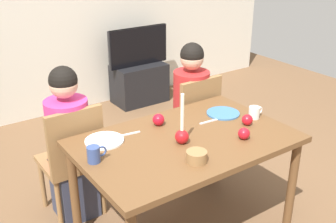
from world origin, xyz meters
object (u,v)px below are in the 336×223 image
object	(u,v)px
person_left_child	(70,147)
candle_centerpiece	(182,133)
mug_right	(255,112)
apple_by_right_mug	(158,120)
dining_table	(185,150)
person_right_child	(191,112)
plate_right	(223,113)
tv	(138,46)
chair_left	(73,156)
apple_near_candle	(244,134)
mug_left	(94,154)
chair_right	(193,120)
tv_stand	(139,83)
plate_left	(104,141)
apple_by_left_plate	(247,120)
bowl_walnuts	(197,157)

from	to	relation	value
person_left_child	candle_centerpiece	distance (m)	0.87
mug_right	apple_by_right_mug	distance (m)	0.70
dining_table	person_right_child	bearing A→B (deg)	49.80
person_left_child	plate_right	distance (m)	1.13
tv	chair_left	bearing A→B (deg)	-132.82
tv	apple_by_right_mug	distance (m)	2.29
apple_near_candle	apple_by_right_mug	world-z (taller)	apple_by_right_mug
mug_left	chair_right	bearing A→B (deg)	25.05
person_right_child	apple_by_right_mug	xyz separation A→B (m)	(-0.57, -0.37, 0.22)
mug_left	mug_right	xyz separation A→B (m)	(1.21, -0.09, -0.01)
person_left_child	tv_stand	size ratio (longest dim) A/B	1.83
chair_left	tv_stand	world-z (taller)	chair_left
chair_left	dining_table	bearing A→B (deg)	-48.14
plate_left	plate_right	distance (m)	0.92
chair_left	person_left_child	size ratio (longest dim) A/B	0.77
chair_left	tv_stand	size ratio (longest dim) A/B	1.41
mug_right	apple_by_left_plate	world-z (taller)	mug_right
apple_by_right_mug	person_left_child	bearing A→B (deg)	144.18
candle_centerpiece	person_right_child	bearing A→B (deg)	48.49
dining_table	apple_by_right_mug	size ratio (longest dim) A/B	16.77
chair_right	plate_right	world-z (taller)	chair_right
person_left_child	mug_left	world-z (taller)	person_left_child
plate_right	chair_right	bearing A→B (deg)	80.19
chair_left	chair_right	distance (m)	1.09
dining_table	apple_by_left_plate	distance (m)	0.50
dining_table	tv	distance (m)	2.52
plate_right	dining_table	bearing A→B (deg)	-161.27
chair_right	mug_right	size ratio (longest dim) A/B	7.48
dining_table	tv_stand	xyz separation A→B (m)	(1.02, 2.30, -0.43)
bowl_walnuts	apple_by_right_mug	size ratio (longest dim) A/B	1.48
mug_right	bowl_walnuts	size ratio (longest dim) A/B	0.97
person_left_child	mug_right	bearing A→B (deg)	-30.07
tv_stand	tv	bearing A→B (deg)	90.00
plate_left	bowl_walnuts	size ratio (longest dim) A/B	2.02
chair_left	apple_by_right_mug	world-z (taller)	chair_left
mug_left	apple_by_right_mug	distance (m)	0.61
bowl_walnuts	apple_by_left_plate	xyz separation A→B (m)	(0.60, 0.19, 0.00)
tv_stand	mug_right	size ratio (longest dim) A/B	5.32
tv	mug_left	world-z (taller)	tv
apple_near_candle	chair_left	bearing A→B (deg)	135.86
dining_table	bowl_walnuts	xyz separation A→B (m)	(-0.12, -0.27, 0.12)
person_right_child	apple_by_left_plate	size ratio (longest dim) A/B	15.37
chair_left	plate_right	world-z (taller)	chair_left
bowl_walnuts	apple_near_candle	xyz separation A→B (m)	(0.43, 0.05, 0.01)
plate_left	plate_right	world-z (taller)	same
mug_right	apple_by_right_mug	world-z (taller)	mug_right
dining_table	mug_right	distance (m)	0.61
person_right_child	apple_by_right_mug	bearing A→B (deg)	-147.12
candle_centerpiece	mug_left	world-z (taller)	candle_centerpiece
tv	bowl_walnuts	world-z (taller)	tv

